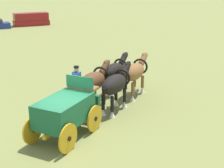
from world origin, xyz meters
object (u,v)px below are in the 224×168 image
(show_wagon, at_px, (66,110))
(draft_horse_rear_near, at_px, (93,82))
(draft_horse_lead_near, at_px, (115,71))
(parked_vehicle_f, at_px, (31,19))
(draft_horse_lead_off, at_px, (135,72))
(draft_horse_rear_off, at_px, (115,85))

(show_wagon, distance_m, draft_horse_rear_near, 3.60)
(show_wagon, height_order, draft_horse_lead_near, show_wagon)
(draft_horse_lead_near, distance_m, parked_vehicle_f, 30.97)
(draft_horse_rear_near, distance_m, draft_horse_lead_near, 2.62)
(show_wagon, height_order, parked_vehicle_f, show_wagon)
(draft_horse_lead_near, bearing_deg, draft_horse_rear_near, -155.77)
(draft_horse_lead_near, height_order, draft_horse_lead_off, draft_horse_lead_off)
(draft_horse_lead_near, xyz_separation_m, parked_vehicle_f, (9.14, 29.58, -0.45))
(draft_horse_rear_off, relative_size, parked_vehicle_f, 0.58)
(draft_horse_rear_near, bearing_deg, show_wagon, -145.44)
(show_wagon, distance_m, parked_vehicle_f, 35.76)
(draft_horse_rear_near, bearing_deg, draft_horse_lead_near, 24.23)
(draft_horse_rear_off, bearing_deg, show_wagon, -166.23)
(show_wagon, relative_size, draft_horse_lead_near, 1.87)
(draft_horse_rear_off, bearing_deg, parked_vehicle_f, 70.97)
(show_wagon, xyz_separation_m, draft_horse_rear_near, (2.96, 2.04, 0.17))
(show_wagon, relative_size, draft_horse_rear_off, 1.83)
(draft_horse_rear_near, relative_size, draft_horse_rear_off, 1.02)
(show_wagon, height_order, draft_horse_rear_off, show_wagon)
(draft_horse_lead_near, height_order, parked_vehicle_f, draft_horse_lead_near)
(draft_horse_lead_off, bearing_deg, draft_horse_rear_near, 177.75)
(draft_horse_lead_off, bearing_deg, show_wagon, -161.85)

